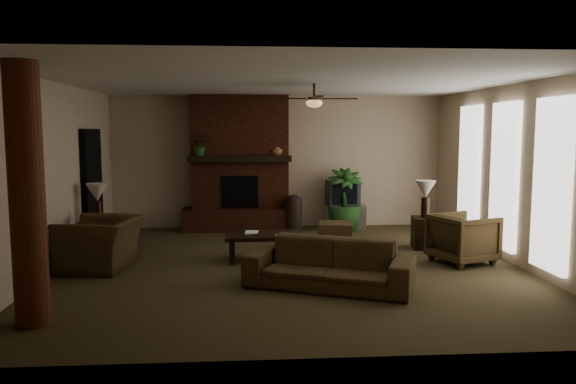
{
  "coord_description": "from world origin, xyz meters",
  "views": [
    {
      "loc": [
        -0.63,
        -8.35,
        2.09
      ],
      "look_at": [
        0.0,
        0.4,
        1.1
      ],
      "focal_mm": 34.55,
      "sensor_mm": 36.0,
      "label": 1
    }
  ],
  "objects": [
    {
      "name": "mantel_vase",
      "position": [
        -0.03,
        3.02,
        1.67
      ],
      "size": [
        0.27,
        0.28,
        0.22
      ],
      "primitive_type": "imported",
      "rotation": [
        0.0,
        0.0,
        0.25
      ],
      "color": "#945F3B",
      "rests_on": "fireplace"
    },
    {
      "name": "book_b",
      "position": [
        -0.15,
        0.25,
        0.58
      ],
      "size": [
        0.19,
        0.14,
        0.29
      ],
      "primitive_type": "imported",
      "rotation": [
        0.0,
        0.0,
        -0.62
      ],
      "color": "#999999",
      "rests_on": "coffee_table"
    },
    {
      "name": "book_a",
      "position": [
        -0.69,
        0.44,
        0.57
      ],
      "size": [
        0.22,
        0.04,
        0.29
      ],
      "primitive_type": "imported",
      "rotation": [
        0.0,
        0.0,
        -0.06
      ],
      "color": "#999999",
      "rests_on": "coffee_table"
    },
    {
      "name": "sofa",
      "position": [
        0.43,
        -1.23,
        0.43
      ],
      "size": [
        2.26,
        1.43,
        0.85
      ],
      "primitive_type": "imported",
      "rotation": [
        0.0,
        0.0,
        -0.4
      ],
      "color": "#49371F",
      "rests_on": "ground"
    },
    {
      "name": "mantel_plant",
      "position": [
        -1.6,
        2.99,
        1.72
      ],
      "size": [
        0.48,
        0.51,
        0.33
      ],
      "primitive_type": "imported",
      "rotation": [
        0.0,
        0.0,
        0.29
      ],
      "color": "#285421",
      "rests_on": "fireplace"
    },
    {
      "name": "windows",
      "position": [
        3.45,
        0.2,
        1.35
      ],
      "size": [
        0.08,
        3.65,
        2.35
      ],
      "color": "white",
      "rests_on": "ground"
    },
    {
      "name": "floor_plant",
      "position": [
        1.36,
        2.94,
        0.36
      ],
      "size": [
        0.85,
        1.36,
        0.72
      ],
      "primitive_type": "imported",
      "rotation": [
        0.0,
        0.0,
        0.11
      ],
      "color": "#285421",
      "rests_on": "ground"
    },
    {
      "name": "ottoman",
      "position": [
        0.95,
        1.55,
        0.2
      ],
      "size": [
        0.69,
        0.69,
        0.4
      ],
      "primitive_type": "cube",
      "rotation": [
        0.0,
        0.0,
        -0.16
      ],
      "color": "#49371F",
      "rests_on": "ground"
    },
    {
      "name": "tv",
      "position": [
        1.36,
        3.14,
        0.76
      ],
      "size": [
        0.68,
        0.57,
        0.52
      ],
      "color": "#333335",
      "rests_on": "tv_stand"
    },
    {
      "name": "side_table_left",
      "position": [
        -3.15,
        1.02,
        0.28
      ],
      "size": [
        0.65,
        0.65,
        0.55
      ],
      "primitive_type": "cube",
      "rotation": [
        0.0,
        0.0,
        -0.39
      ],
      "color": "black",
      "rests_on": "ground"
    },
    {
      "name": "doorway",
      "position": [
        -3.44,
        1.8,
        1.05
      ],
      "size": [
        0.1,
        1.0,
        2.1
      ],
      "primitive_type": "cube",
      "color": "black",
      "rests_on": "ground"
    },
    {
      "name": "armchair_left",
      "position": [
        -2.86,
        0.03,
        0.51
      ],
      "size": [
        0.91,
        1.26,
        1.02
      ],
      "primitive_type": "imported",
      "rotation": [
        0.0,
        0.0,
        -1.7
      ],
      "color": "#49371F",
      "rests_on": "ground"
    },
    {
      "name": "side_table_right",
      "position": [
        2.52,
        1.1,
        0.28
      ],
      "size": [
        0.57,
        0.57,
        0.55
      ],
      "primitive_type": "cube",
      "rotation": [
        0.0,
        0.0,
        -0.15
      ],
      "color": "black",
      "rests_on": "ground"
    },
    {
      "name": "floor_vase",
      "position": [
        0.29,
        2.86,
        0.43
      ],
      "size": [
        0.34,
        0.34,
        0.77
      ],
      "color": "#2F221A",
      "rests_on": "ground"
    },
    {
      "name": "coffee_table",
      "position": [
        -0.4,
        0.39,
        0.37
      ],
      "size": [
        1.2,
        0.7,
        0.43
      ],
      "color": "black",
      "rests_on": "ground"
    },
    {
      "name": "lamp_right",
      "position": [
        2.48,
        1.13,
        1.0
      ],
      "size": [
        0.43,
        0.43,
        0.65
      ],
      "color": "black",
      "rests_on": "side_table_right"
    },
    {
      "name": "tv_stand",
      "position": [
        1.41,
        3.15,
        0.25
      ],
      "size": [
        0.89,
        0.57,
        0.5
      ],
      "primitive_type": "cube",
      "rotation": [
        0.0,
        0.0,
        -0.09
      ],
      "color": "#B2B2B4",
      "rests_on": "ground"
    },
    {
      "name": "ceiling_fan",
      "position": [
        0.4,
        0.3,
        2.53
      ],
      "size": [
        1.35,
        1.35,
        0.37
      ],
      "color": "black",
      "rests_on": "ceiling"
    },
    {
      "name": "room_shell",
      "position": [
        0.0,
        0.0,
        1.4
      ],
      "size": [
        7.0,
        7.0,
        7.0
      ],
      "color": "#4C3F26",
      "rests_on": "ground"
    },
    {
      "name": "lamp_left",
      "position": [
        -3.15,
        1.02,
        1.0
      ],
      "size": [
        0.38,
        0.38,
        0.65
      ],
      "color": "black",
      "rests_on": "side_table_left"
    },
    {
      "name": "armchair_right",
      "position": [
        2.73,
        -0.02,
        0.43
      ],
      "size": [
        1.03,
        1.06,
        0.86
      ],
      "primitive_type": "imported",
      "rotation": [
        0.0,
        0.0,
        1.94
      ],
      "color": "#49371F",
      "rests_on": "ground"
    },
    {
      "name": "fireplace",
      "position": [
        -0.8,
        3.22,
        1.16
      ],
      "size": [
        2.4,
        0.7,
        2.8
      ],
      "color": "#4E2414",
      "rests_on": "ground"
    },
    {
      "name": "log_column",
      "position": [
        -2.95,
        -2.4,
        1.4
      ],
      "size": [
        0.36,
        0.36,
        2.8
      ],
      "primitive_type": "cylinder",
      "color": "#5F2D17",
      "rests_on": "ground"
    }
  ]
}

